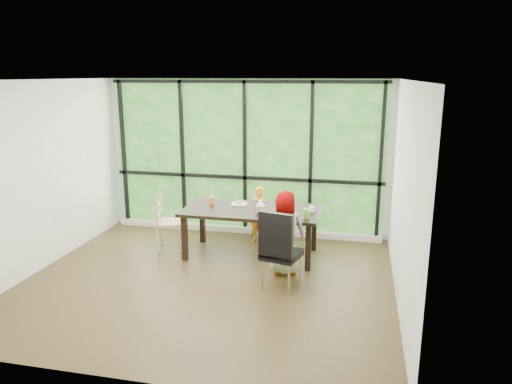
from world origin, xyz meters
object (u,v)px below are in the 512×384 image
chair_interior_leather (282,249)px  chair_end_beech (170,222)px  plate_far (239,204)px  green_cup (306,214)px  chair_window_leather (265,205)px  tissue_box (260,209)px  dining_table (251,232)px  child_older (284,233)px  child_toddler (259,215)px  orange_cup (212,200)px  plate_near (285,215)px  white_mug (312,209)px

chair_interior_leather → chair_end_beech: 2.25m
chair_interior_leather → plate_far: 1.58m
green_cup → chair_end_beech: bearing=172.8°
chair_window_leather → tissue_box: size_ratio=8.73×
dining_table → child_older: size_ratio=1.73×
chair_interior_leather → child_toddler: 1.80m
child_toddler → tissue_box: child_toddler is taller
orange_cup → tissue_box: size_ratio=0.99×
plate_near → green_cup: green_cup is taller
plate_near → tissue_box: tissue_box is taller
dining_table → green_cup: (0.89, -0.30, 0.44)m
plate_near → orange_cup: bearing=162.0°
dining_table → plate_near: size_ratio=7.58×
dining_table → child_toddler: (0.00, 0.63, 0.10)m
chair_interior_leather → white_mug: bearing=-90.3°
chair_interior_leather → orange_cup: size_ratio=8.86×
child_toddler → white_mug: child_toddler is taller
green_cup → tissue_box: size_ratio=1.11×
chair_interior_leather → plate_far: (-0.90, 1.27, 0.22)m
chair_window_leather → orange_cup: 1.12m
chair_window_leather → green_cup: (0.87, -1.29, 0.28)m
chair_interior_leather → green_cup: chair_interior_leather is taller
chair_window_leather → plate_far: 0.84m
child_older → plate_far: (-0.86, 0.81, 0.16)m
chair_end_beech → plate_near: chair_end_beech is taller
chair_window_leather → green_cup: size_ratio=7.86×
chair_interior_leather → chair_end_beech: (-1.99, 1.03, -0.09)m
dining_table → chair_interior_leather: 1.25m
child_older → orange_cup: (-1.30, 0.74, 0.21)m
plate_far → chair_interior_leather: bearing=-54.8°
orange_cup → child_older: bearing=-29.8°
child_toddler → orange_cup: child_toddler is taller
chair_window_leather → tissue_box: bearing=-86.9°
orange_cup → plate_far: bearing=8.5°
child_toddler → plate_near: 1.08m
plate_far → tissue_box: (0.42, -0.37, 0.04)m
dining_table → green_cup: green_cup is taller
plate_near → white_mug: white_mug is taller
child_toddler → white_mug: 1.14m
chair_end_beech → green_cup: 2.27m
chair_window_leather → white_mug: bearing=-50.6°
child_toddler → orange_cup: bearing=-138.3°
dining_table → plate_near: 0.73m
dining_table → chair_end_beech: (-1.34, -0.02, 0.08)m
plate_far → child_older: bearing=-43.3°
chair_interior_leather → white_mug: chair_interior_leather is taller
chair_end_beech → orange_cup: size_ratio=7.38×
chair_end_beech → child_older: child_older is taller
chair_window_leather → plate_near: bearing=-70.6°
dining_table → tissue_box: 0.49m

